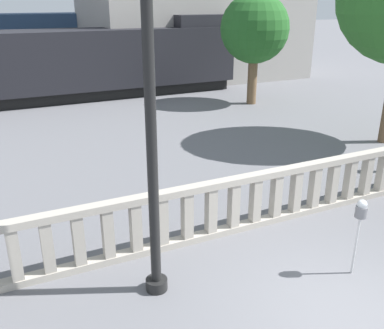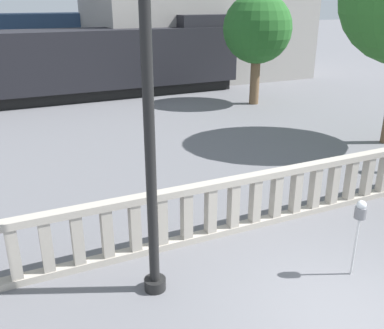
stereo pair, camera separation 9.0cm
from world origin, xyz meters
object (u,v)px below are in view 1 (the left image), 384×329
Objects in this scene: train_far at (70,41)px; parking_meter at (361,214)px; lamppost at (151,126)px; train_near at (22,66)px; tree_right at (255,29)px.

parking_meter is at bearing -89.98° from train_far.
lamppost is 15.87m from train_near.
train_far reaches higher than train_near.
train_far is 14.95m from tree_right.
train_near is 10.86m from tree_right.
lamppost is 14.41m from tree_right.
train_near is at bearing 103.09° from parking_meter.
tree_right is (5.74, -13.73, 1.41)m from train_far.
lamppost is at bearing -129.23° from tree_right.
tree_right reaches higher than train_far.
train_far is (-0.01, 25.98, 0.77)m from parking_meter.
parking_meter is at bearing -76.91° from train_near.
lamppost reaches higher than train_far.
train_far is at bearing 82.30° from lamppost.
train_far is 5.94× the size of tree_right.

